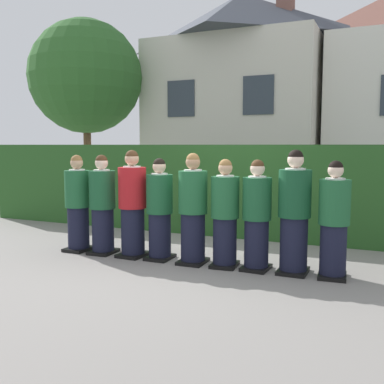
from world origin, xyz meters
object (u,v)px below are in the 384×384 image
object	(u,v)px
student_front_row_7	(294,215)
student_front_row_6	(257,218)
student_front_row_5	(225,216)
student_in_red_blazer	(133,206)
student_front_row_8	(334,223)
student_front_row_0	(78,205)
student_front_row_4	(193,211)
student_front_row_3	(160,212)
student_front_row_1	(102,207)

from	to	relation	value
student_front_row_7	student_front_row_6	bearing A→B (deg)	-175.33
student_front_row_5	student_front_row_7	xyz separation A→B (m)	(0.96, 0.07, 0.07)
student_in_red_blazer	student_front_row_8	xyz separation A→B (m)	(2.98, 0.08, -0.06)
student_front_row_6	student_front_row_7	bearing A→B (deg)	4.67
student_front_row_7	student_front_row_8	size ratio (longest dim) A/B	1.09
student_front_row_0	student_front_row_8	xyz separation A→B (m)	(4.00, 0.11, -0.02)
student_front_row_5	student_front_row_8	bearing A→B (deg)	2.45
student_front_row_4	student_front_row_5	world-z (taller)	student_front_row_4
student_front_row_3	student_front_row_7	world-z (taller)	student_front_row_7
student_front_row_4	student_front_row_5	distance (m)	0.49
student_front_row_0	student_front_row_6	xyz separation A→B (m)	(2.99, 0.08, -0.02)
student_front_row_1	student_front_row_7	bearing A→B (deg)	2.28
student_front_row_7	student_in_red_blazer	bearing A→B (deg)	-177.97
student_front_row_7	student_front_row_8	xyz separation A→B (m)	(0.51, -0.01, -0.07)
student_front_row_0	student_front_row_5	size ratio (longest dim) A/B	1.02
student_front_row_5	student_front_row_7	distance (m)	0.97
student_front_row_3	student_front_row_8	size ratio (longest dim) A/B	1.00
student_front_row_3	student_front_row_8	bearing A→B (deg)	1.53
student_front_row_1	student_front_row_5	size ratio (longest dim) A/B	1.03
student_front_row_5	student_front_row_6	world-z (taller)	student_front_row_5
student_front_row_5	student_front_row_8	xyz separation A→B (m)	(1.47, 0.06, -0.00)
student_front_row_4	student_front_row_5	bearing A→B (deg)	2.47
student_front_row_5	student_front_row_3	bearing A→B (deg)	-179.77
student_front_row_1	student_front_row_8	world-z (taller)	student_front_row_1
student_front_row_7	student_front_row_8	world-z (taller)	student_front_row_7
student_front_row_0	student_front_row_4	size ratio (longest dim) A/B	0.97
student_front_row_0	student_front_row_7	bearing A→B (deg)	1.98
student_front_row_1	student_in_red_blazer	size ratio (longest dim) A/B	0.95
student_front_row_3	student_front_row_7	size ratio (longest dim) A/B	0.92
student_front_row_1	student_front_row_3	xyz separation A→B (m)	(1.00, 0.05, -0.02)
student_front_row_1	student_front_row_7	xyz separation A→B (m)	(3.01, 0.12, 0.05)
student_front_row_3	student_front_row_5	distance (m)	1.05
student_front_row_1	student_front_row_8	size ratio (longest dim) A/B	1.03
student_front_row_0	student_in_red_blazer	world-z (taller)	student_in_red_blazer
student_front_row_1	student_front_row_3	distance (m)	1.00
student_front_row_1	student_front_row_4	bearing A→B (deg)	1.09
student_front_row_5	student_front_row_6	distance (m)	0.46
student_front_row_0	student_front_row_3	bearing A→B (deg)	1.83
student_front_row_1	student_front_row_5	bearing A→B (deg)	1.42
student_front_row_7	student_front_row_4	bearing A→B (deg)	-176.44
student_front_row_4	student_front_row_8	bearing A→B (deg)	2.46
student_front_row_0	student_front_row_5	bearing A→B (deg)	1.17
student_front_row_3	student_front_row_7	distance (m)	2.01
student_in_red_blazer	student_front_row_8	bearing A→B (deg)	1.57
student_front_row_1	student_front_row_8	bearing A→B (deg)	1.85
student_front_row_0	student_front_row_5	xyz separation A→B (m)	(2.53, 0.05, -0.02)
student_front_row_0	student_front_row_1	distance (m)	0.48
student_front_row_0	student_front_row_7	size ratio (longest dim) A/B	0.94
student_front_row_3	student_front_row_5	xyz separation A→B (m)	(1.05, 0.00, 0.00)
student_in_red_blazer	student_front_row_7	bearing A→B (deg)	2.03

